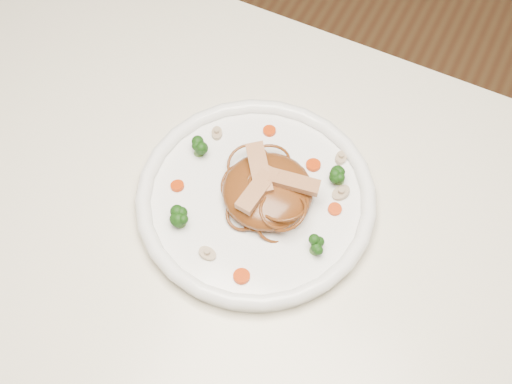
% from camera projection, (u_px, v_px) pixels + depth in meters
% --- Properties ---
extents(table, '(1.20, 0.80, 0.75)m').
position_uv_depth(table, '(265.00, 303.00, 0.90)').
color(table, beige).
rests_on(table, ground).
extents(plate, '(0.31, 0.31, 0.02)m').
position_uv_depth(plate, '(256.00, 201.00, 0.86)').
color(plate, white).
rests_on(plate, table).
extents(noodle_mound, '(0.14, 0.14, 0.04)m').
position_uv_depth(noodle_mound, '(268.00, 191.00, 0.84)').
color(noodle_mound, brown).
rests_on(noodle_mound, plate).
extents(chicken_a, '(0.07, 0.03, 0.01)m').
position_uv_depth(chicken_a, '(294.00, 182.00, 0.82)').
color(chicken_a, tan).
rests_on(chicken_a, noodle_mound).
extents(chicken_b, '(0.06, 0.07, 0.01)m').
position_uv_depth(chicken_b, '(259.00, 168.00, 0.83)').
color(chicken_b, tan).
rests_on(chicken_b, noodle_mound).
extents(chicken_c, '(0.03, 0.07, 0.01)m').
position_uv_depth(chicken_c, '(258.00, 189.00, 0.81)').
color(chicken_c, tan).
rests_on(chicken_c, noodle_mound).
extents(broccoli_0, '(0.03, 0.03, 0.03)m').
position_uv_depth(broccoli_0, '(340.00, 174.00, 0.85)').
color(broccoli_0, '#19470E').
rests_on(broccoli_0, plate).
extents(broccoli_1, '(0.03, 0.03, 0.03)m').
position_uv_depth(broccoli_1, '(198.00, 146.00, 0.87)').
color(broccoli_1, '#19470E').
rests_on(broccoli_1, plate).
extents(broccoli_2, '(0.03, 0.03, 0.03)m').
position_uv_depth(broccoli_2, '(180.00, 217.00, 0.82)').
color(broccoli_2, '#19470E').
rests_on(broccoli_2, plate).
extents(broccoli_3, '(0.03, 0.03, 0.03)m').
position_uv_depth(broccoli_3, '(316.00, 245.00, 0.80)').
color(broccoli_3, '#19470E').
rests_on(broccoli_3, plate).
extents(carrot_0, '(0.02, 0.02, 0.00)m').
position_uv_depth(carrot_0, '(313.00, 165.00, 0.87)').
color(carrot_0, '#C12F07').
rests_on(carrot_0, plate).
extents(carrot_1, '(0.02, 0.02, 0.00)m').
position_uv_depth(carrot_1, '(177.00, 186.00, 0.86)').
color(carrot_1, '#C12F07').
rests_on(carrot_1, plate).
extents(carrot_2, '(0.02, 0.02, 0.00)m').
position_uv_depth(carrot_2, '(335.00, 209.00, 0.84)').
color(carrot_2, '#C12F07').
rests_on(carrot_2, plate).
extents(carrot_3, '(0.02, 0.02, 0.00)m').
position_uv_depth(carrot_3, '(269.00, 131.00, 0.90)').
color(carrot_3, '#C12F07').
rests_on(carrot_3, plate).
extents(carrot_4, '(0.03, 0.03, 0.00)m').
position_uv_depth(carrot_4, '(242.00, 276.00, 0.79)').
color(carrot_4, '#C12F07').
rests_on(carrot_4, plate).
extents(mushroom_0, '(0.02, 0.02, 0.01)m').
position_uv_depth(mushroom_0, '(207.00, 254.00, 0.81)').
color(mushroom_0, beige).
rests_on(mushroom_0, plate).
extents(mushroom_1, '(0.03, 0.03, 0.01)m').
position_uv_depth(mushroom_1, '(341.00, 193.00, 0.85)').
color(mushroom_1, beige).
rests_on(mushroom_1, plate).
extents(mushroom_2, '(0.03, 0.03, 0.01)m').
position_uv_depth(mushroom_2, '(217.00, 133.00, 0.90)').
color(mushroom_2, beige).
rests_on(mushroom_2, plate).
extents(mushroom_3, '(0.02, 0.02, 0.01)m').
position_uv_depth(mushroom_3, '(341.00, 158.00, 0.88)').
color(mushroom_3, beige).
rests_on(mushroom_3, plate).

